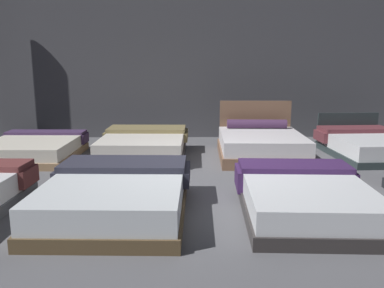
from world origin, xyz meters
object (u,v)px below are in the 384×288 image
bed_1 (116,196)px  bed_2 (304,197)px  bed_7 (367,145)px  bed_4 (34,149)px  bed_5 (144,145)px  bed_6 (261,145)px

bed_1 → bed_2: (2.28, -0.01, -0.02)m
bed_2 → bed_7: bed_7 is taller
bed_1 → bed_4: 3.67m
bed_5 → bed_6: (2.30, -0.08, 0.03)m
bed_6 → bed_7: size_ratio=0.95×
bed_1 → bed_4: (-2.14, 2.97, -0.05)m
bed_1 → bed_7: bearing=36.3°
bed_4 → bed_7: size_ratio=0.94×
bed_6 → bed_2: bearing=-88.5°
bed_2 → bed_7: (2.18, 3.11, 0.01)m
bed_2 → bed_6: bearing=92.3°
bed_4 → bed_5: bearing=2.9°
bed_5 → bed_6: 2.31m
bed_6 → bed_7: (2.16, 0.12, -0.04)m
bed_1 → bed_6: bed_6 is taller
bed_4 → bed_7: 6.61m
bed_2 → bed_7: bearing=57.6°
bed_2 → bed_4: 5.34m
bed_5 → bed_6: bed_6 is taller
bed_4 → bed_5: size_ratio=0.97×
bed_6 → bed_7: bearing=5.1°
bed_5 → bed_1: bearing=-88.5°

